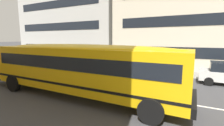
{
  "coord_description": "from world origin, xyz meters",
  "views": [
    {
      "loc": [
        3.0,
        -8.72,
        3.29
      ],
      "look_at": [
        -1.12,
        -0.76,
        1.95
      ],
      "focal_mm": 25.77,
      "sensor_mm": 36.0,
      "label": 1
    }
  ],
  "objects": [
    {
      "name": "apartment_block_far_centre",
      "position": [
        2.36,
        14.04,
        6.65
      ],
      "size": [
        17.21,
        9.7,
        13.3
      ],
      "color": "beige",
      "rests_on": "ground_plane"
    },
    {
      "name": "ground_plane",
      "position": [
        0.0,
        0.0,
        0.0
      ],
      "size": [
        400.0,
        400.0,
        0.0
      ],
      "primitive_type": "plane",
      "color": "#424244"
    },
    {
      "name": "apartment_block_far_left",
      "position": [
        -15.56,
        13.82,
        9.85
      ],
      "size": [
        17.61,
        9.25,
        19.7
      ],
      "color": "#B7B7B2",
      "rests_on": "ground_plane"
    },
    {
      "name": "lane_centreline",
      "position": [
        0.0,
        0.0,
        0.0
      ],
      "size": [
        110.0,
        0.16,
        0.01
      ],
      "primitive_type": "cube",
      "color": "silver",
      "rests_on": "ground_plane"
    },
    {
      "name": "sidewalk_far",
      "position": [
        0.0,
        7.72,
        0.01
      ],
      "size": [
        120.0,
        3.0,
        0.01
      ],
      "primitive_type": "cube",
      "color": "gray",
      "rests_on": "ground_plane"
    },
    {
      "name": "school_bus",
      "position": [
        -2.99,
        -1.52,
        1.78
      ],
      "size": [
        13.44,
        3.17,
        3.0
      ],
      "rotation": [
        0.0,
        0.0,
        3.14
      ],
      "color": "yellow",
      "rests_on": "ground_plane"
    },
    {
      "name": "parked_car_silver_end_of_row",
      "position": [
        -12.7,
        5.16,
        0.84
      ],
      "size": [
        3.92,
        1.92,
        1.64
      ],
      "rotation": [
        0.0,
        0.0,
        -0.01
      ],
      "color": "#B7BABF",
      "rests_on": "ground_plane"
    }
  ]
}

